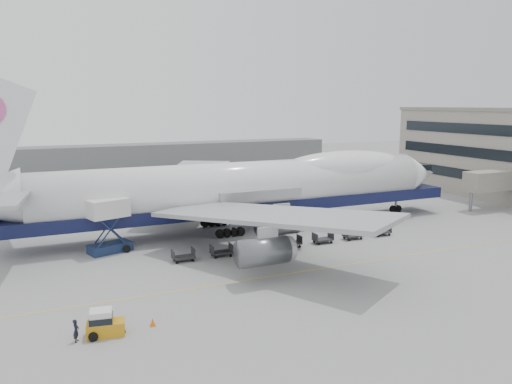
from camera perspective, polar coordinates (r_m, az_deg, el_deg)
name	(u,v)px	position (r m, az deg, el deg)	size (l,w,h in m)	color
ground	(285,254)	(55.32, 3.38, -7.05)	(260.00, 260.00, 0.00)	gray
apron_line	(313,270)	(50.34, 6.56, -8.85)	(60.00, 0.15, 0.01)	gold
hangar	(104,161)	(118.45, -16.93, 3.44)	(110.00, 8.00, 7.00)	slate
airliner	(248,187)	(64.89, -0.94, 0.62)	(67.00, 55.30, 19.98)	white
catering_truck	(109,222)	(57.28, -16.47, -3.31)	(5.04, 4.09, 6.01)	#19294D
baggage_tug	(104,324)	(38.16, -16.99, -14.23)	(2.81, 1.82, 1.91)	#C48412
ground_worker	(76,331)	(37.84, -19.88, -14.67)	(0.59, 0.39, 1.63)	black
traffic_cone	(153,322)	(38.95, -11.72, -14.37)	(0.42, 0.42, 0.62)	#DF5E0B
dolly_0	(183,256)	(53.06, -8.31, -7.30)	(2.30, 1.35, 1.30)	#2D2D30
dolly_1	(221,252)	(54.30, -3.97, -6.81)	(2.30, 1.35, 1.30)	#2D2D30
dolly_2	(257,247)	(55.83, 0.15, -6.31)	(2.30, 1.35, 1.30)	#2D2D30
dolly_3	(291,243)	(57.63, 4.02, -5.81)	(2.30, 1.35, 1.30)	#2D2D30
dolly_4	(323,239)	(59.68, 7.64, -5.31)	(2.30, 1.35, 1.30)	#2D2D30
dolly_5	(353,235)	(61.96, 11.00, -4.84)	(2.30, 1.35, 1.30)	#2D2D30
dolly_6	(381,231)	(64.43, 14.10, -4.38)	(2.30, 1.35, 1.30)	#2D2D30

